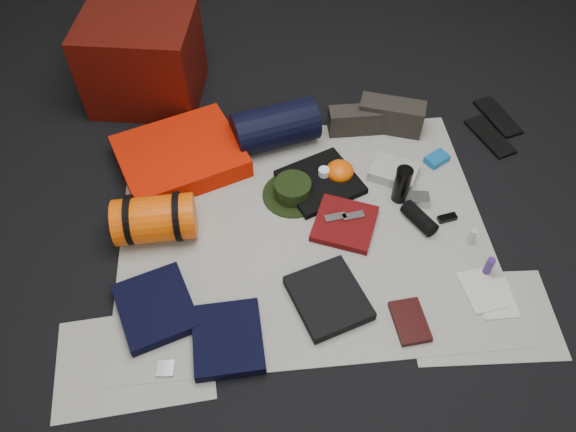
{
  "coord_description": "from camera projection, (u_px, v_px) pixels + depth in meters",
  "views": [
    {
      "loc": [
        -0.22,
        -1.48,
        1.98
      ],
      "look_at": [
        -0.07,
        0.0,
        0.1
      ],
      "focal_mm": 35.0,
      "sensor_mm": 36.0,
      "label": 1
    }
  ],
  "objects": [
    {
      "name": "floor",
      "position": [
        303.0,
        230.0,
        2.49
      ],
      "size": [
        4.5,
        4.5,
        0.02
      ],
      "primitive_type": "cube",
      "color": "black",
      "rests_on": "ground"
    },
    {
      "name": "newspaper_mat",
      "position": [
        304.0,
        228.0,
        2.48
      ],
      "size": [
        1.6,
        1.3,
        0.01
      ],
      "primitive_type": "cube",
      "color": "#BABAAC",
      "rests_on": "floor"
    },
    {
      "name": "newspaper_sheet_front_left",
      "position": [
        135.0,
        360.0,
        2.1
      ],
      "size": [
        0.61,
        0.44,
        0.0
      ],
      "primitive_type": "cube",
      "rotation": [
        0.0,
        0.0,
        0.07
      ],
      "color": "#BABAAC",
      "rests_on": "floor"
    },
    {
      "name": "newspaper_sheet_front_right",
      "position": [
        482.0,
        316.0,
        2.21
      ],
      "size": [
        0.6,
        0.43,
        0.0
      ],
      "primitive_type": "cube",
      "rotation": [
        0.0,
        0.0,
        -0.05
      ],
      "color": "#BABAAC",
      "rests_on": "floor"
    },
    {
      "name": "red_cabinet",
      "position": [
        143.0,
        60.0,
        2.87
      ],
      "size": [
        0.62,
        0.55,
        0.46
      ],
      "primitive_type": "cube",
      "rotation": [
        0.0,
        0.0,
        -0.17
      ],
      "color": "#440A05",
      "rests_on": "floor"
    },
    {
      "name": "sleeping_pad",
      "position": [
        180.0,
        156.0,
        2.68
      ],
      "size": [
        0.68,
        0.62,
        0.1
      ],
      "primitive_type": "cube",
      "rotation": [
        0.0,
        0.0,
        0.36
      ],
      "color": "red",
      "rests_on": "newspaper_mat"
    },
    {
      "name": "stuff_sack",
      "position": [
        155.0,
        219.0,
        2.38
      ],
      "size": [
        0.35,
        0.21,
        0.2
      ],
      "primitive_type": "cylinder",
      "rotation": [
        0.0,
        1.57,
        0.03
      ],
      "color": "#E84E03",
      "rests_on": "newspaper_mat"
    },
    {
      "name": "sack_strap_left",
      "position": [
        131.0,
        220.0,
        2.37
      ],
      "size": [
        0.02,
        0.22,
        0.22
      ],
      "primitive_type": "cylinder",
      "rotation": [
        0.0,
        1.57,
        0.0
      ],
      "color": "black",
      "rests_on": "newspaper_mat"
    },
    {
      "name": "sack_strap_right",
      "position": [
        178.0,
        216.0,
        2.38
      ],
      "size": [
        0.02,
        0.22,
        0.22
      ],
      "primitive_type": "cylinder",
      "rotation": [
        0.0,
        1.57,
        0.0
      ],
      "color": "black",
      "rests_on": "newspaper_mat"
    },
    {
      "name": "navy_duffel",
      "position": [
        275.0,
        127.0,
        2.73
      ],
      "size": [
        0.45,
        0.31,
        0.21
      ],
      "primitive_type": "cylinder",
      "rotation": [
        0.0,
        1.57,
        0.25
      ],
      "color": "black",
      "rests_on": "newspaper_mat"
    },
    {
      "name": "boonie_brim",
      "position": [
        293.0,
        194.0,
        2.6
      ],
      "size": [
        0.35,
        0.35,
        0.01
      ],
      "primitive_type": "cylinder",
      "rotation": [
        0.0,
        0.0,
        0.3
      ],
      "color": "black",
      "rests_on": "newspaper_mat"
    },
    {
      "name": "boonie_crown",
      "position": [
        293.0,
        189.0,
        2.56
      ],
      "size": [
        0.17,
        0.17,
        0.07
      ],
      "primitive_type": "cylinder",
      "color": "black",
      "rests_on": "boonie_brim"
    },
    {
      "name": "hiking_boot_left",
      "position": [
        355.0,
        120.0,
        2.82
      ],
      "size": [
        0.27,
        0.1,
        0.13
      ],
      "primitive_type": "cube",
      "rotation": [
        0.0,
        0.0,
        -0.0
      ],
      "color": "#28251F",
      "rests_on": "newspaper_mat"
    },
    {
      "name": "hiking_boot_right",
      "position": [
        391.0,
        116.0,
        2.82
      ],
      "size": [
        0.34,
        0.22,
        0.16
      ],
      "primitive_type": "cube",
      "rotation": [
        0.0,
        0.0,
        -0.34
      ],
      "color": "#28251F",
      "rests_on": "newspaper_mat"
    },
    {
      "name": "flip_flop_left",
      "position": [
        490.0,
        137.0,
        2.84
      ],
      "size": [
        0.2,
        0.31,
        0.02
      ],
      "primitive_type": "cube",
      "rotation": [
        0.0,
        0.0,
        0.32
      ],
      "color": "black",
      "rests_on": "floor"
    },
    {
      "name": "flip_flop_right",
      "position": [
        498.0,
        117.0,
        2.93
      ],
      "size": [
        0.18,
        0.31,
        0.02
      ],
      "primitive_type": "cube",
      "rotation": [
        0.0,
        0.0,
        0.27
      ],
      "color": "black",
      "rests_on": "floor"
    },
    {
      "name": "trousers_navy_a",
      "position": [
        156.0,
        307.0,
        2.2
      ],
      "size": [
        0.36,
        0.39,
        0.05
      ],
      "primitive_type": "cube",
      "rotation": [
        0.0,
        0.0,
        0.33
      ],
      "color": "black",
      "rests_on": "newspaper_mat"
    },
    {
      "name": "trousers_navy_b",
      "position": [
        228.0,
        339.0,
        2.12
      ],
      "size": [
        0.27,
        0.31,
        0.05
      ],
      "primitive_type": "cube",
      "rotation": [
        0.0,
        0.0,
        0.04
      ],
      "color": "black",
      "rests_on": "newspaper_mat"
    },
    {
      "name": "trousers_charcoal",
      "position": [
        328.0,
        298.0,
        2.23
      ],
      "size": [
        0.35,
        0.37,
        0.05
      ],
      "primitive_type": "cube",
      "rotation": [
        0.0,
        0.0,
        0.32
      ],
      "color": "black",
      "rests_on": "newspaper_mat"
    },
    {
      "name": "black_tshirt",
      "position": [
        320.0,
        182.0,
        2.63
      ],
      "size": [
        0.43,
        0.42,
        0.03
      ],
      "primitive_type": "cube",
      "rotation": [
        0.0,
        0.0,
        0.4
      ],
      "color": "black",
      "rests_on": "newspaper_mat"
    },
    {
      "name": "red_shirt",
      "position": [
        345.0,
        224.0,
        2.47
      ],
      "size": [
        0.34,
        0.34,
        0.03
      ],
      "primitive_type": "cube",
      "rotation": [
        0.0,
        0.0,
        -0.4
      ],
      "color": "#5B090B",
      "rests_on": "newspaper_mat"
    },
    {
      "name": "orange_stuff_sack",
      "position": [
        340.0,
        171.0,
        2.63
      ],
      "size": [
        0.16,
        0.16,
        0.09
      ],
      "primitive_type": "ellipsoid",
      "rotation": [
        0.0,
        0.0,
        0.21
      ],
      "color": "#E84E03",
      "rests_on": "newspaper_mat"
    },
    {
      "name": "first_aid_pouch",
      "position": [
        394.0,
        172.0,
        2.65
      ],
      "size": [
        0.26,
        0.24,
        0.05
      ],
      "primitive_type": "cube",
      "rotation": [
        0.0,
        0.0,
        -0.5
      ],
      "color": "#959D96",
      "rests_on": "newspaper_mat"
    },
    {
      "name": "water_bottle",
      "position": [
        402.0,
        185.0,
        2.51
      ],
      "size": [
        0.09,
        0.09,
        0.19
      ],
      "primitive_type": "cylinder",
      "rotation": [
        0.0,
        0.0,
        0.28
      ],
      "color": "black",
      "rests_on": "newspaper_mat"
    },
    {
      "name": "speaker",
      "position": [
        419.0,
        218.0,
        2.47
      ],
      "size": [
        0.15,
        0.19,
        0.07
      ],
      "primitive_type": "cylinder",
      "rotation": [
        1.57,
        0.0,
        0.51
      ],
      "color": "black",
      "rests_on": "newspaper_mat"
    },
    {
      "name": "compact_camera",
      "position": [
        416.0,
        199.0,
        2.55
      ],
      "size": [
        0.12,
        0.08,
        0.04
      ],
      "primitive_type": "cube",
      "rotation": [
        0.0,
        0.0,
        -0.14
      ],
      "color": "#ABAAAF",
      "rests_on": "newspaper_mat"
    },
    {
      "name": "cyan_case",
      "position": [
        437.0,
        159.0,
        2.72
      ],
      "size": [
        0.13,
        0.12,
        0.04
      ],
      "primitive_type": "cube",
      "rotation": [
        0.0,
        0.0,
        0.52
      ],
      "color": "#105CA0",
      "rests_on": "newspaper_mat"
    },
    {
      "name": "toiletry_purple",
      "position": [
        489.0,
        267.0,
        2.29
      ],
      "size": [
        0.04,
        0.04,
        0.1
      ],
      "primitive_type": "cylinder",
      "rotation": [
        0.0,
        0.0,
        -0.14
      ],
      "color": "#3F2270",
      "rests_on": "newspaper_mat"
    },
    {
      "name": "toiletry_clear",
      "position": [
        472.0,
        236.0,
        2.4
      ],
      "size": [
        0.03,
        0.03,
        0.08
      ],
      "primitive_type": "cylinder",
      "rotation": [
        0.0,
        0.0,
        -0.2
      ],
      "color": "#B4B9B5",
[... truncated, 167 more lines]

